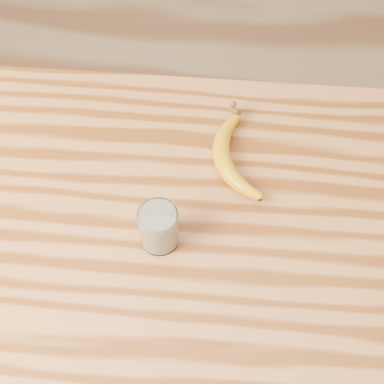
{
  "coord_description": "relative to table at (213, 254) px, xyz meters",
  "views": [
    {
      "loc": [
        -0.0,
        -0.52,
        1.83
      ],
      "look_at": [
        -0.05,
        0.06,
        0.93
      ],
      "focal_mm": 50.0,
      "sensor_mm": 36.0,
      "label": 1
    }
  ],
  "objects": [
    {
      "name": "smoothie_glass",
      "position": [
        -0.11,
        -0.04,
        0.18
      ],
      "size": [
        0.08,
        0.08,
        0.09
      ],
      "color": "white",
      "rests_on": "table"
    },
    {
      "name": "banana",
      "position": [
        0.0,
        0.15,
        0.15
      ],
      "size": [
        0.19,
        0.33,
        0.04
      ],
      "primitive_type": null,
      "rotation": [
        0.0,
        0.0,
        0.26
      ],
      "color": "#CB8608",
      "rests_on": "table"
    },
    {
      "name": "room",
      "position": [
        0.0,
        0.0,
        0.58
      ],
      "size": [
        4.04,
        4.04,
        2.7
      ],
      "color": "olive",
      "rests_on": "ground"
    },
    {
      "name": "table",
      "position": [
        0.0,
        0.0,
        0.0
      ],
      "size": [
        1.2,
        0.8,
        0.9
      ],
      "color": "#A96732",
      "rests_on": "ground"
    }
  ]
}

